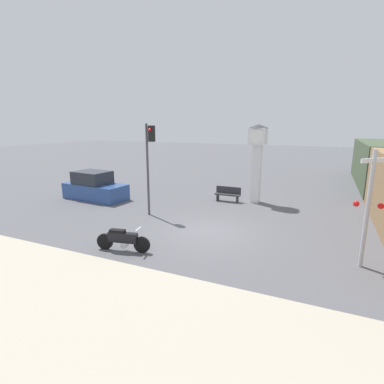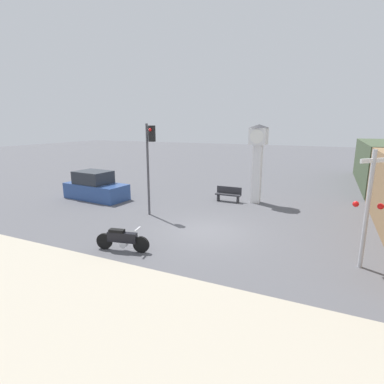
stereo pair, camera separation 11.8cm
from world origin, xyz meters
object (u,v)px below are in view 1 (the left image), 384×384
bench (228,194)px  railroad_crossing_signal (368,205)px  traffic_light (149,154)px  parked_car (95,187)px  motorcycle (123,240)px  clock_tower (257,152)px

bench → railroad_crossing_signal: bearing=-44.3°
traffic_light → parked_car: (-5.21, 1.55, -2.51)m
motorcycle → railroad_crossing_signal: 8.65m
traffic_light → bench: (2.87, 4.45, -2.77)m
parked_car → traffic_light: bearing=-11.7°
bench → parked_car: 8.59m
clock_tower → railroad_crossing_signal: 8.89m
clock_tower → traffic_light: bearing=-132.3°
parked_car → bench: bearing=24.6°
clock_tower → bench: size_ratio=2.97×
motorcycle → bench: size_ratio=1.33×
clock_tower → railroad_crossing_signal: size_ratio=1.19×
clock_tower → bench: clock_tower is taller
motorcycle → railroad_crossing_signal: bearing=3.6°
railroad_crossing_signal → parked_car: 15.43m
traffic_light → railroad_crossing_signal: size_ratio=1.20×
traffic_light → clock_tower: bearing=47.7°
motorcycle → bench: (1.36, 8.92, 0.03)m
railroad_crossing_signal → bench: 9.68m
clock_tower → traffic_light: size_ratio=0.99×
motorcycle → bench: motorcycle is taller
clock_tower → parked_car: 10.54m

